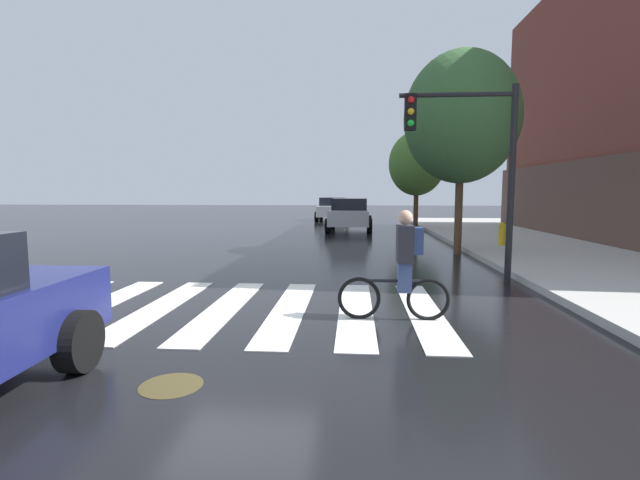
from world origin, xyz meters
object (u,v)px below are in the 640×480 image
(street_tree_mid, at_px, (417,164))
(street_tree_near, at_px, (462,118))
(manhole_cover, at_px, (171,385))
(cyclist, at_px, (402,266))
(traffic_light_near, at_px, (473,149))
(sedan_mid, at_px, (350,214))
(fire_hydrant, at_px, (502,234))
(sedan_far, at_px, (333,209))

(street_tree_mid, bearing_deg, street_tree_near, -89.07)
(manhole_cover, height_order, cyclist, cyclist)
(traffic_light_near, relative_size, street_tree_mid, 0.84)
(manhole_cover, bearing_deg, sedan_mid, 85.06)
(traffic_light_near, xyz_separation_m, street_tree_mid, (0.64, 13.56, 0.53))
(manhole_cover, bearing_deg, traffic_light_near, 52.71)
(sedan_mid, bearing_deg, fire_hydrant, -53.62)
(fire_hydrant, bearing_deg, manhole_cover, -120.72)
(sedan_mid, distance_m, sedan_far, 8.22)
(sedan_mid, distance_m, street_tree_mid, 4.24)
(cyclist, relative_size, fire_hydrant, 2.19)
(street_tree_near, bearing_deg, sedan_far, 105.98)
(sedan_mid, relative_size, street_tree_mid, 0.96)
(traffic_light_near, xyz_separation_m, street_tree_near, (0.78, 4.64, 1.39))
(fire_hydrant, bearing_deg, street_tree_mid, 104.11)
(sedan_far, height_order, street_tree_near, street_tree_near)
(sedan_mid, distance_m, cyclist, 16.26)
(sedan_mid, bearing_deg, street_tree_near, -67.44)
(sedan_mid, relative_size, street_tree_near, 0.76)
(cyclist, bearing_deg, traffic_light_near, 60.52)
(manhole_cover, relative_size, cyclist, 0.37)
(street_tree_near, height_order, street_tree_mid, street_tree_near)
(sedan_mid, xyz_separation_m, cyclist, (0.95, -16.23, -0.00))
(traffic_light_near, bearing_deg, manhole_cover, -127.29)
(sedan_far, height_order, traffic_light_near, traffic_light_near)
(street_tree_mid, bearing_deg, cyclist, -98.22)
(sedan_far, height_order, cyclist, cyclist)
(sedan_mid, height_order, street_tree_near, street_tree_near)
(cyclist, bearing_deg, street_tree_mid, 81.78)
(sedan_mid, xyz_separation_m, street_tree_mid, (3.37, 0.47, 2.54))
(sedan_far, bearing_deg, cyclist, -84.86)
(manhole_cover, height_order, street_tree_near, street_tree_near)
(sedan_far, relative_size, fire_hydrant, 5.97)
(fire_hydrant, height_order, street_tree_mid, street_tree_mid)
(manhole_cover, height_order, traffic_light_near, traffic_light_near)
(cyclist, height_order, traffic_light_near, traffic_light_near)
(manhole_cover, relative_size, traffic_light_near, 0.15)
(sedan_mid, height_order, cyclist, cyclist)
(street_tree_near, distance_m, street_tree_mid, 8.96)
(street_tree_mid, bearing_deg, fire_hydrant, -75.89)
(sedan_mid, relative_size, fire_hydrant, 6.16)
(traffic_light_near, distance_m, street_tree_mid, 13.59)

